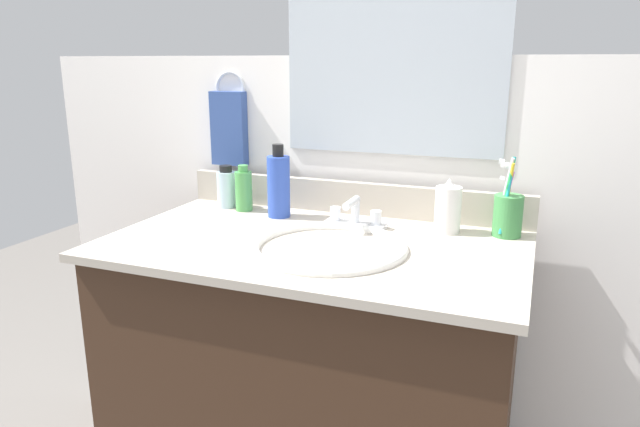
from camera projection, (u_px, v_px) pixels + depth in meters
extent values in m
cube|color=#382316|center=(314.00, 404.00, 1.49)|extent=(0.95, 0.54, 0.85)
cube|color=#B2A899|center=(314.00, 245.00, 1.38)|extent=(0.99, 0.59, 0.02)
cube|color=#B2A899|center=(351.00, 197.00, 1.62)|extent=(0.99, 0.02, 0.09)
cube|color=white|center=(356.00, 277.00, 1.74)|extent=(2.09, 0.04, 1.30)
cube|color=#B2BCC6|center=(394.00, 48.00, 1.51)|extent=(0.60, 0.01, 0.56)
torus|color=silver|center=(230.00, 88.00, 1.72)|extent=(0.10, 0.01, 0.10)
cube|color=#334C8C|center=(229.00, 129.00, 1.73)|extent=(0.11, 0.04, 0.22)
torus|color=white|center=(328.00, 247.00, 1.31)|extent=(0.36, 0.36, 0.02)
ellipsoid|color=white|center=(328.00, 266.00, 1.32)|extent=(0.31, 0.31, 0.11)
cylinder|color=#B2B5BA|center=(328.00, 280.00, 1.33)|extent=(0.04, 0.04, 0.01)
cube|color=silver|center=(355.00, 224.00, 1.49)|extent=(0.16, 0.05, 0.01)
cylinder|color=silver|center=(356.00, 211.00, 1.48)|extent=(0.02, 0.02, 0.06)
cylinder|color=silver|center=(351.00, 203.00, 1.44)|extent=(0.02, 0.09, 0.02)
cylinder|color=silver|center=(335.00, 214.00, 1.50)|extent=(0.03, 0.03, 0.04)
cylinder|color=silver|center=(376.00, 218.00, 1.47)|extent=(0.03, 0.03, 0.04)
cylinder|color=#4C9E4C|center=(244.00, 191.00, 1.64)|extent=(0.05, 0.05, 0.11)
cylinder|color=#4C9E4C|center=(243.00, 168.00, 1.63)|extent=(0.03, 0.03, 0.02)
cylinder|color=white|center=(448.00, 210.00, 1.43)|extent=(0.06, 0.06, 0.12)
cone|color=white|center=(449.00, 183.00, 1.42)|extent=(0.03, 0.03, 0.02)
cylinder|color=silver|center=(227.00, 189.00, 1.68)|extent=(0.06, 0.06, 0.11)
cylinder|color=black|center=(226.00, 169.00, 1.67)|extent=(0.04, 0.04, 0.02)
cylinder|color=#2D4CB2|center=(279.00, 187.00, 1.57)|extent=(0.06, 0.06, 0.17)
cylinder|color=black|center=(278.00, 150.00, 1.54)|extent=(0.03, 0.03, 0.03)
cylinder|color=#3F8C47|center=(508.00, 216.00, 1.40)|extent=(0.07, 0.07, 0.10)
cylinder|color=#B23FBF|center=(505.00, 203.00, 1.39)|extent=(0.03, 0.03, 0.15)
cube|color=white|center=(502.00, 178.00, 1.36)|extent=(0.01, 0.02, 0.01)
cylinder|color=yellow|center=(508.00, 196.00, 1.40)|extent=(0.02, 0.05, 0.17)
cube|color=white|center=(508.00, 166.00, 1.40)|extent=(0.01, 0.02, 0.01)
cylinder|color=#26B2B2|center=(507.00, 196.00, 1.38)|extent=(0.02, 0.05, 0.19)
cube|color=white|center=(506.00, 164.00, 1.34)|extent=(0.01, 0.02, 0.01)
cylinder|color=green|center=(506.00, 197.00, 1.38)|extent=(0.03, 0.03, 0.18)
cube|color=white|center=(504.00, 166.00, 1.36)|extent=(0.01, 0.02, 0.01)
cylinder|color=white|center=(505.00, 195.00, 1.40)|extent=(0.03, 0.01, 0.18)
cube|color=white|center=(502.00, 162.00, 1.38)|extent=(0.01, 0.02, 0.01)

